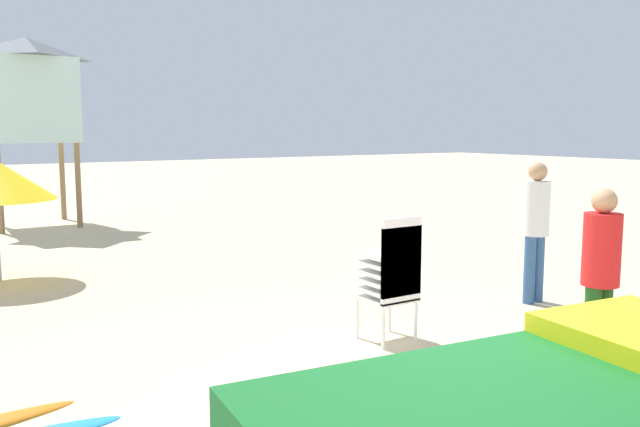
{
  "coord_description": "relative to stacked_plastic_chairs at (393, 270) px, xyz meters",
  "views": [
    {
      "loc": [
        -3.13,
        -3.11,
        2.15
      ],
      "look_at": [
        0.86,
        3.01,
        1.21
      ],
      "focal_mm": 37.14,
      "sensor_mm": 36.0,
      "label": 1
    }
  ],
  "objects": [
    {
      "name": "lifeguard_near_right",
      "position": [
        0.96,
        -1.64,
        0.2
      ],
      "size": [
        0.32,
        0.32,
        1.64
      ],
      "color": "#194C19",
      "rests_on": "ground"
    },
    {
      "name": "lifeguard_near_left",
      "position": [
        2.45,
        0.26,
        0.26
      ],
      "size": [
        0.32,
        0.32,
        1.74
      ],
      "color": "#33598C",
      "rests_on": "ground"
    },
    {
      "name": "stacked_plastic_chairs",
      "position": [
        0.0,
        0.0,
        0.0
      ],
      "size": [
        0.48,
        0.48,
        1.29
      ],
      "color": "white",
      "rests_on": "ground"
    },
    {
      "name": "lifeguard_tower",
      "position": [
        -1.51,
        10.63,
        2.23
      ],
      "size": [
        1.98,
        1.98,
        4.1
      ],
      "color": "olive",
      "rests_on": "ground"
    }
  ]
}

